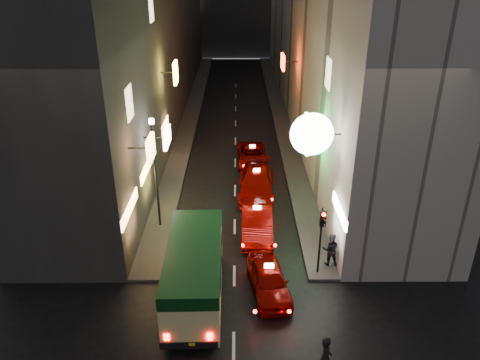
{
  "coord_description": "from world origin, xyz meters",
  "views": [
    {
      "loc": [
        0.17,
        -9.67,
        13.87
      ],
      "look_at": [
        0.3,
        13.0,
        2.93
      ],
      "focal_mm": 35.0,
      "sensor_mm": 36.0,
      "label": 1
    }
  ],
  "objects_px": {
    "minibus": "(194,268)",
    "taxi_near": "(269,278)",
    "traffic_light": "(322,228)",
    "pedestrian_crossing": "(326,355)",
    "lamp_post": "(155,167)"
  },
  "relations": [
    {
      "from": "taxi_near",
      "to": "traffic_light",
      "type": "distance_m",
      "value": 3.3
    },
    {
      "from": "taxi_near",
      "to": "traffic_light",
      "type": "relative_size",
      "value": 1.48
    },
    {
      "from": "taxi_near",
      "to": "pedestrian_crossing",
      "type": "relative_size",
      "value": 2.5
    },
    {
      "from": "taxi_near",
      "to": "traffic_light",
      "type": "height_order",
      "value": "traffic_light"
    },
    {
      "from": "taxi_near",
      "to": "lamp_post",
      "type": "height_order",
      "value": "lamp_post"
    },
    {
      "from": "taxi_near",
      "to": "lamp_post",
      "type": "xyz_separation_m",
      "value": [
        -5.76,
        5.68,
        2.94
      ]
    },
    {
      "from": "traffic_light",
      "to": "pedestrian_crossing",
      "type": "bearing_deg",
      "value": -96.78
    },
    {
      "from": "lamp_post",
      "to": "taxi_near",
      "type": "bearing_deg",
      "value": -44.6
    },
    {
      "from": "minibus",
      "to": "taxi_near",
      "type": "distance_m",
      "value": 3.44
    },
    {
      "from": "minibus",
      "to": "taxi_near",
      "type": "height_order",
      "value": "minibus"
    },
    {
      "from": "traffic_light",
      "to": "taxi_near",
      "type": "bearing_deg",
      "value": -154.75
    },
    {
      "from": "pedestrian_crossing",
      "to": "lamp_post",
      "type": "distance_m",
      "value": 13.11
    },
    {
      "from": "pedestrian_crossing",
      "to": "taxi_near",
      "type": "bearing_deg",
      "value": 11.79
    },
    {
      "from": "taxi_near",
      "to": "traffic_light",
      "type": "bearing_deg",
      "value": 25.25
    },
    {
      "from": "taxi_near",
      "to": "pedestrian_crossing",
      "type": "height_order",
      "value": "pedestrian_crossing"
    }
  ]
}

